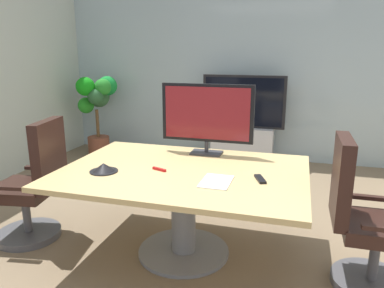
# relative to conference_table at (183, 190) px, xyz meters

# --- Properties ---
(ground_plane) EXTENTS (6.97, 6.97, 0.00)m
(ground_plane) POSITION_rel_conference_table_xyz_m (0.11, 0.13, -0.57)
(ground_plane) COLOR #7A664C
(wall_back_glass_partition) EXTENTS (5.97, 0.10, 2.99)m
(wall_back_glass_partition) POSITION_rel_conference_table_xyz_m (0.11, 3.04, 0.93)
(wall_back_glass_partition) COLOR #9EB2B7
(wall_back_glass_partition) RESTS_ON ground
(conference_table) EXTENTS (1.93, 1.37, 0.74)m
(conference_table) POSITION_rel_conference_table_xyz_m (0.00, 0.00, 0.00)
(conference_table) COLOR tan
(conference_table) RESTS_ON ground
(office_chair_left) EXTENTS (0.63, 0.61, 1.09)m
(office_chair_left) POSITION_rel_conference_table_xyz_m (-1.35, -0.12, -0.11)
(office_chair_left) COLOR #4C4C51
(office_chair_left) RESTS_ON ground
(office_chair_right) EXTENTS (0.60, 0.57, 1.09)m
(office_chair_right) POSITION_rel_conference_table_xyz_m (1.34, -0.05, -0.11)
(office_chair_right) COLOR #4C4C51
(office_chair_right) RESTS_ON ground
(tv_monitor) EXTENTS (0.84, 0.18, 0.64)m
(tv_monitor) POSITION_rel_conference_table_xyz_m (0.06, 0.51, 0.53)
(tv_monitor) COLOR #333338
(tv_monitor) RESTS_ON conference_table
(wall_display_unit) EXTENTS (1.20, 0.36, 1.31)m
(wall_display_unit) POSITION_rel_conference_table_xyz_m (0.07, 2.69, -0.13)
(wall_display_unit) COLOR #B7BABC
(wall_display_unit) RESTS_ON ground
(potted_plant) EXTENTS (0.59, 0.65, 1.26)m
(potted_plant) POSITION_rel_conference_table_xyz_m (-2.23, 2.52, 0.26)
(potted_plant) COLOR brown
(potted_plant) RESTS_ON ground
(conference_phone) EXTENTS (0.22, 0.22, 0.07)m
(conference_phone) POSITION_rel_conference_table_xyz_m (-0.58, -0.22, 0.20)
(conference_phone) COLOR black
(conference_phone) RESTS_ON conference_table
(remote_control) EXTENTS (0.11, 0.18, 0.02)m
(remote_control) POSITION_rel_conference_table_xyz_m (0.61, -0.07, 0.18)
(remote_control) COLOR black
(remote_control) RESTS_ON conference_table
(whiteboard_marker) EXTENTS (0.13, 0.06, 0.02)m
(whiteboard_marker) POSITION_rel_conference_table_xyz_m (-0.18, -0.07, 0.18)
(whiteboard_marker) COLOR red
(whiteboard_marker) RESTS_ON conference_table
(paper_notepad) EXTENTS (0.21, 0.30, 0.01)m
(paper_notepad) POSITION_rel_conference_table_xyz_m (0.31, -0.20, 0.17)
(paper_notepad) COLOR white
(paper_notepad) RESTS_ON conference_table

